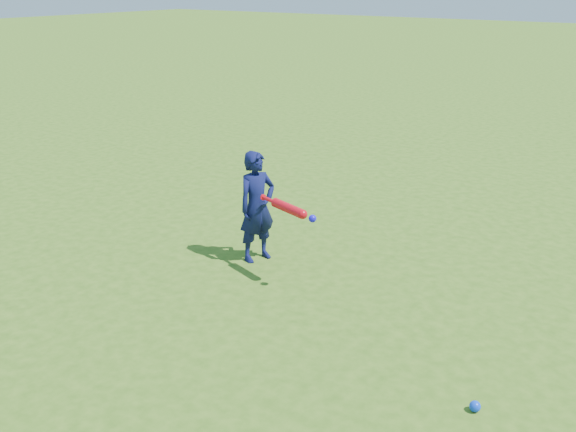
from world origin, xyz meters
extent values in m
plane|color=#345F16|center=(0.00, 0.00, 0.00)|extent=(80.00, 80.00, 0.00)
imported|color=#0D1140|center=(0.17, -0.24, 0.56)|extent=(0.38, 0.47, 1.12)
sphere|color=#0D3DEB|center=(2.84, -1.37, 0.04)|extent=(0.08, 0.08, 0.08)
cylinder|color=red|center=(0.32, -0.34, 0.72)|extent=(0.03, 0.06, 0.06)
cylinder|color=red|center=(0.41, -0.37, 0.72)|extent=(0.20, 0.09, 0.04)
cylinder|color=red|center=(0.69, -0.46, 0.72)|extent=(0.42, 0.21, 0.09)
sphere|color=red|center=(0.89, -0.52, 0.72)|extent=(0.09, 0.09, 0.09)
sphere|color=#160DE7|center=(1.02, -0.56, 0.72)|extent=(0.07, 0.07, 0.07)
camera|label=1|loc=(3.85, -4.96, 2.69)|focal=40.00mm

